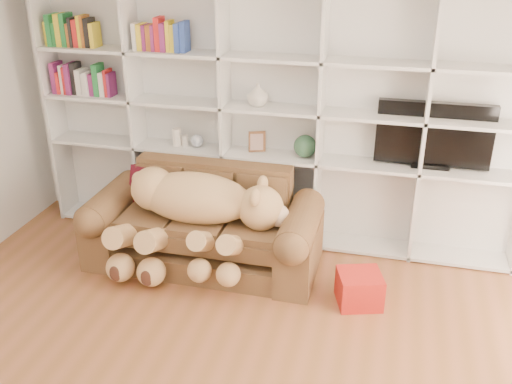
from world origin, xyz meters
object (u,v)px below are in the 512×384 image
(teddy_bear, at_px, (193,211))
(gift_box, at_px, (359,289))
(tv, at_px, (434,136))
(sofa, at_px, (205,229))

(teddy_bear, xyz_separation_m, gift_box, (1.44, -0.14, -0.45))
(teddy_bear, xyz_separation_m, tv, (1.91, 0.82, 0.56))
(sofa, bearing_deg, gift_box, -12.53)
(sofa, distance_m, gift_box, 1.45)
(gift_box, bearing_deg, teddy_bear, 174.39)
(teddy_bear, bearing_deg, sofa, 69.45)
(teddy_bear, distance_m, gift_box, 1.52)
(sofa, relative_size, gift_box, 6.00)
(gift_box, xyz_separation_m, tv, (0.47, 0.96, 1.01))
(tv, bearing_deg, teddy_bear, -156.91)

